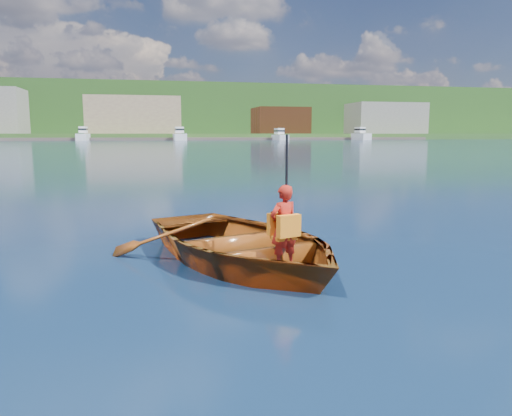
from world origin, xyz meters
TOP-DOWN VIEW (x-y plane):
  - ground at (0.00, 0.00)m, footprint 600.00×600.00m
  - rowboat at (1.16, -0.22)m, footprint 4.40×5.14m
  - child_paddler at (1.61, -1.01)m, footprint 0.48×0.43m
  - shoreline at (0.00, 236.61)m, footprint 400.00×140.00m
  - dock at (11.93, 148.00)m, footprint 160.05×8.51m
  - waterfront_buildings at (-7.74, 165.00)m, footprint 202.00×16.00m
  - marina_yachts at (-1.32, 143.27)m, footprint 144.79×12.46m
  - hillside_trees at (49.46, 251.23)m, footprint 308.30×83.61m

SIDE VIEW (x-z plane):
  - ground at x=0.00m, z-range 0.00..0.00m
  - rowboat at x=1.16m, z-range -0.15..0.75m
  - dock at x=11.93m, z-range 0.00..0.80m
  - child_paddler at x=1.61m, z-range -0.23..1.58m
  - marina_yachts at x=-1.32m, z-range -0.75..3.63m
  - waterfront_buildings at x=-7.74m, z-range 0.74..14.74m
  - shoreline at x=0.00m, z-range -0.68..21.32m
  - hillside_trees at x=49.46m, z-range 7.23..33.77m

